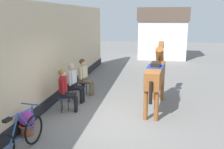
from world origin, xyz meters
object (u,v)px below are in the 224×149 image
object	(u,v)px
leaning_bicycle	(20,138)
spare_stool_white	(150,76)
seated_visitor_far	(84,75)
flower_planter_near	(27,122)
seated_visitor_middle	(74,81)
seated_visitor_near	(65,88)
satchel_bag	(83,85)
saddled_horse_center	(156,74)

from	to	relation	value
leaning_bicycle	spare_stool_white	distance (m)	6.85
seated_visitor_far	flower_planter_near	distance (m)	3.63
seated_visitor_middle	flower_planter_near	world-z (taller)	seated_visitor_middle
seated_visitor_near	satchel_bag	world-z (taller)	seated_visitor_near
seated_visitor_middle	spare_stool_white	world-z (taller)	seated_visitor_middle
satchel_bag	spare_stool_white	bearing A→B (deg)	-78.90
seated_visitor_far	saddled_horse_center	distance (m)	2.90
seated_visitor_near	saddled_horse_center	distance (m)	2.94
spare_stool_white	leaning_bicycle	bearing A→B (deg)	-112.46
spare_stool_white	satchel_bag	distance (m)	2.92
seated_visitor_far	leaning_bicycle	distance (m)	4.52
saddled_horse_center	satchel_bag	bearing A→B (deg)	147.83
flower_planter_near	spare_stool_white	size ratio (longest dim) A/B	1.39
spare_stool_white	satchel_bag	size ratio (longest dim) A/B	1.64
saddled_horse_center	satchel_bag	distance (m)	3.71
leaning_bicycle	seated_visitor_middle	bearing A→B (deg)	89.08
seated_visitor_far	flower_planter_near	size ratio (longest dim) A/B	2.17
leaning_bicycle	satchel_bag	bearing A→B (deg)	91.38
saddled_horse_center	flower_planter_near	bearing A→B (deg)	-141.44
seated_visitor_near	seated_visitor_far	size ratio (longest dim) A/B	1.00
satchel_bag	saddled_horse_center	bearing A→B (deg)	-130.03
seated_visitor_near	seated_visitor_middle	world-z (taller)	same
seated_visitor_near	spare_stool_white	world-z (taller)	seated_visitor_near
leaning_bicycle	spare_stool_white	xyz separation A→B (m)	(2.62, 6.33, 0.00)
seated_visitor_near	leaning_bicycle	size ratio (longest dim) A/B	0.79
seated_visitor_near	flower_planter_near	size ratio (longest dim) A/B	2.17
saddled_horse_center	seated_visitor_middle	bearing A→B (deg)	177.88
seated_visitor_middle	leaning_bicycle	distance (m)	3.62
seated_visitor_middle	flower_planter_near	size ratio (longest dim) A/B	2.17
seated_visitor_near	spare_stool_white	bearing A→B (deg)	55.61
seated_visitor_middle	spare_stool_white	size ratio (longest dim) A/B	3.02
seated_visitor_near	saddled_horse_center	size ratio (longest dim) A/B	0.46
spare_stool_white	satchel_bag	bearing A→B (deg)	-161.05
seated_visitor_middle	saddled_horse_center	world-z (taller)	saddled_horse_center
flower_planter_near	leaning_bicycle	distance (m)	0.99
seated_visitor_middle	leaning_bicycle	size ratio (longest dim) A/B	0.79
seated_visitor_middle	satchel_bag	distance (m)	1.92
seated_visitor_middle	saddled_horse_center	bearing A→B (deg)	-2.12
seated_visitor_near	saddled_horse_center	world-z (taller)	saddled_horse_center
spare_stool_white	saddled_horse_center	bearing A→B (deg)	-84.64
leaning_bicycle	satchel_bag	xyz separation A→B (m)	(-0.13, 5.39, -0.30)
saddled_horse_center	leaning_bicycle	bearing A→B (deg)	-129.55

